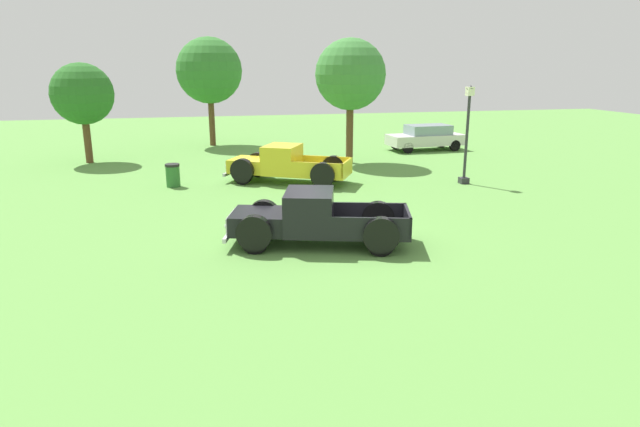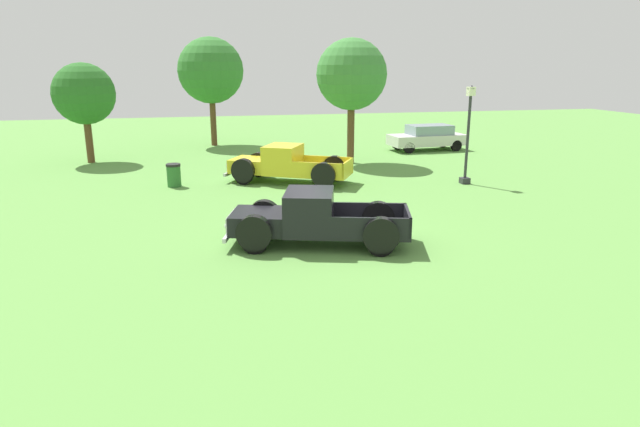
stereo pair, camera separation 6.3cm
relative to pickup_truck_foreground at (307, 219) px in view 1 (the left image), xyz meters
name	(u,v)px [view 1 (the left image)]	position (x,y,z in m)	size (l,w,h in m)	color
ground_plane	(342,239)	(1.06, 0.20, -0.73)	(80.00, 80.00, 0.00)	#5B9342
pickup_truck_foreground	(307,219)	(0.00, 0.00, 0.00)	(5.28, 3.11, 1.52)	black
pickup_truck_behind_left	(281,165)	(0.61, 8.44, 0.03)	(5.44, 4.08, 1.59)	yellow
sedan_distant_a	(426,137)	(10.33, 15.49, 0.04)	(4.51, 2.07, 1.47)	silver
lamp_post_near	(467,133)	(8.12, 6.46, 1.41)	(0.36, 0.36, 4.07)	#2D2D33
trash_can	(173,175)	(-3.85, 8.56, -0.25)	(0.59, 0.59, 0.95)	#2D6B2D
oak_tree_east	(82,94)	(-8.19, 15.44, 2.71)	(3.04, 3.04, 4.98)	brown
oak_tree_west	(209,71)	(-1.77, 20.31, 3.77)	(3.93, 3.93, 6.48)	brown
oak_tree_center	(350,75)	(4.78, 12.38, 3.64)	(3.48, 3.48, 6.14)	brown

